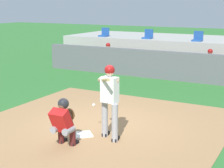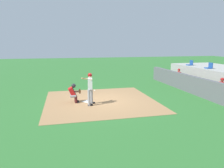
{
  "view_description": "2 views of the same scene",
  "coord_description": "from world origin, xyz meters",
  "views": [
    {
      "loc": [
        4.55,
        -7.67,
        3.16
      ],
      "look_at": [
        0.0,
        0.7,
        1.0
      ],
      "focal_mm": 56.75,
      "sensor_mm": 36.0,
      "label": 1
    },
    {
      "loc": [
        11.75,
        -2.07,
        3.34
      ],
      "look_at": [
        0.0,
        0.7,
        1.0
      ],
      "focal_mm": 33.1,
      "sensor_mm": 36.0,
      "label": 2
    }
  ],
  "objects": [
    {
      "name": "ground_plane",
      "position": [
        0.0,
        0.0,
        0.0
      ],
      "size": [
        80.0,
        80.0,
        0.0
      ],
      "primitive_type": "plane",
      "color": "#2D6B2D"
    },
    {
      "name": "batter_at_plate",
      "position": [
        0.69,
        -0.7,
        1.04
      ],
      "size": [
        0.65,
        0.79,
        1.8
      ],
      "color": "#99999E",
      "rests_on": "ground"
    },
    {
      "name": "home_plate",
      "position": [
        0.0,
        -0.8,
        0.02
      ],
      "size": [
        0.62,
        0.62,
        0.02
      ],
      "primitive_type": "cube",
      "rotation": [
        0.0,
        0.0,
        0.79
      ],
      "color": "white",
      "rests_on": "dirt_infield"
    },
    {
      "name": "dugout_wall",
      "position": [
        0.0,
        6.5,
        0.6
      ],
      "size": [
        13.0,
        0.3,
        1.2
      ],
      "primitive_type": "cube",
      "color": "#59595E",
      "rests_on": "ground"
    },
    {
      "name": "dirt_infield",
      "position": [
        0.0,
        0.0,
        0.01
      ],
      "size": [
        6.4,
        6.4,
        0.01
      ],
      "primitive_type": "cube",
      "color": "#9E754C",
      "rests_on": "ground"
    },
    {
      "name": "catcher_crouched",
      "position": [
        -0.01,
        -1.55,
        0.61
      ],
      "size": [
        0.49,
        1.57,
        1.13
      ],
      "color": "gray",
      "rests_on": "ground"
    },
    {
      "name": "stadium_seat_0",
      "position": [
        -5.2,
        9.38,
        1.53
      ],
      "size": [
        0.46,
        0.46,
        0.48
      ],
      "color": "#1E478C",
      "rests_on": "stands_platform"
    },
    {
      "name": "stadium_seat_1",
      "position": [
        -2.6,
        9.38,
        1.53
      ],
      "size": [
        0.46,
        0.46,
        0.48
      ],
      "color": "#1E478C",
      "rests_on": "stands_platform"
    },
    {
      "name": "dugout_bench",
      "position": [
        0.0,
        7.5,
        0.23
      ],
      "size": [
        11.8,
        0.44,
        0.45
      ],
      "primitive_type": "cube",
      "color": "olive",
      "rests_on": "ground"
    },
    {
      "name": "dugout_player_0",
      "position": [
        -3.9,
        7.34,
        0.67
      ],
      "size": [
        0.49,
        0.7,
        1.3
      ],
      "color": "#939399",
      "rests_on": "ground"
    },
    {
      "name": "dugout_player_1",
      "position": [
        1.08,
        7.34,
        0.67
      ],
      "size": [
        0.49,
        0.7,
        1.3
      ],
      "color": "#939399",
      "rests_on": "ground"
    }
  ]
}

